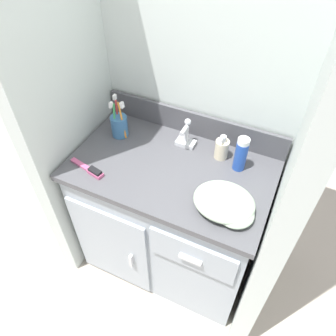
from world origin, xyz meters
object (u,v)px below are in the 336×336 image
Objects in this scene: toothbrush_cup at (119,125)px; soap_dispenser at (222,148)px; hairbrush at (91,170)px; hand_towel at (227,204)px; shaving_cream_can at (241,154)px.

toothbrush_cup reaches higher than soap_dispenser.
hairbrush is (-0.47, -0.33, -0.04)m from soap_dispenser.
hairbrush is 0.75× the size of hand_towel.
hairbrush is at bearing -145.39° from soap_dispenser.
hand_towel is (0.11, -0.27, -0.02)m from soap_dispenser.
hairbrush is (-0.57, -0.29, -0.07)m from shaving_cream_can.
toothbrush_cup is 1.26× the size of shaving_cream_can.
toothbrush_cup is at bearing -173.16° from soap_dispenser.
shaving_cream_can is 0.89× the size of hairbrush.
shaving_cream_can reaches higher than hand_towel.
toothbrush_cup is 0.58m from shaving_cream_can.
toothbrush_cup is 0.83× the size of hand_towel.
soap_dispenser is at bearing 46.42° from hairbrush.
shaving_cream_can reaches higher than soap_dispenser.
soap_dispenser is at bearing 112.62° from hand_towel.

